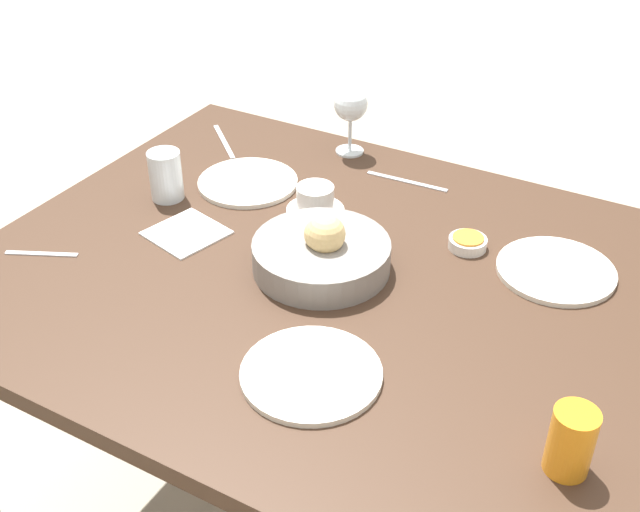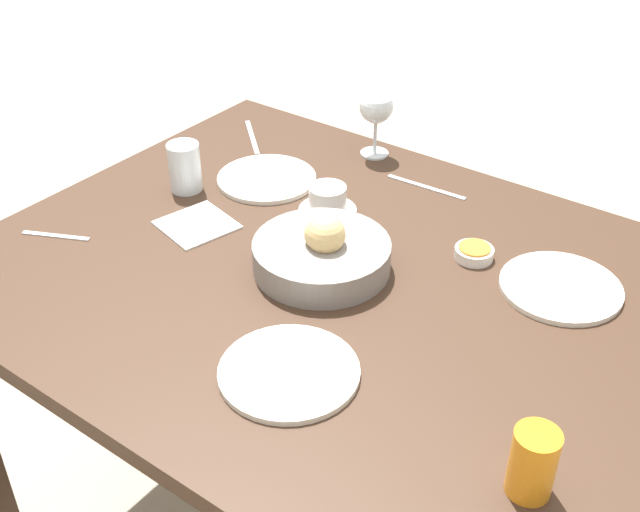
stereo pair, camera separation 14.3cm
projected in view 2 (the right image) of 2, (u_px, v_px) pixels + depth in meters
The scene contains 14 objects.
dining_table at pixel (331, 312), 1.49m from camera, with size 1.27×1.01×0.72m.
bread_basket at pixel (320, 254), 1.43m from camera, with size 0.25×0.25×0.11m.
plate_near_left at pixel (561, 287), 1.40m from camera, with size 0.21×0.21×0.01m.
plate_near_right at pixel (267, 179), 1.72m from camera, with size 0.21×0.21×0.01m.
plate_far_center at pixel (289, 372), 1.22m from camera, with size 0.22×0.22×0.01m.
juice_glass at pixel (533, 463), 1.01m from camera, with size 0.06×0.06×0.10m.
water_tumbler at pixel (185, 167), 1.67m from camera, with size 0.07×0.07×0.10m.
wine_glass at pixel (376, 109), 1.77m from camera, with size 0.08×0.08×0.16m.
coffee_cup at pixel (328, 201), 1.60m from camera, with size 0.12×0.12×0.06m.
jam_bowl_honey at pixel (474, 253), 1.47m from camera, with size 0.07×0.07×0.02m.
fork_silver at pixel (426, 187), 1.70m from camera, with size 0.18×0.02×0.00m.
knife_silver at pixel (252, 137), 1.90m from camera, with size 0.14×0.13×0.00m.
spoon_coffee at pixel (56, 236), 1.54m from camera, with size 0.13×0.07×0.00m.
napkin at pixel (197, 225), 1.57m from camera, with size 0.16×0.16×0.00m.
Camera 2 is at (-0.68, 0.96, 1.55)m, focal length 45.00 mm.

